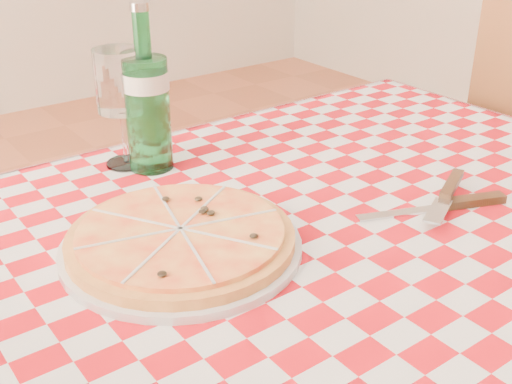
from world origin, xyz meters
The scene contains 6 objects.
dining_table centered at (0.00, 0.00, 0.66)m, with size 1.20×0.80×0.75m.
tablecloth centered at (0.00, 0.00, 0.75)m, with size 1.30×0.90×0.01m, color #9C0911.
pizza_plate centered at (-0.12, 0.08, 0.78)m, with size 0.30×0.30×0.04m, color #D39146, non-canonical shape.
water_bottle centered at (-0.03, 0.33, 0.89)m, with size 0.07×0.07×0.26m, color #19652C, non-canonical shape.
wine_glass centered at (-0.06, 0.37, 0.85)m, with size 0.07×0.07×0.19m, color white, non-canonical shape.
cutlery centered at (0.23, -0.04, 0.77)m, with size 0.24×0.20×0.03m, color silver, non-canonical shape.
Camera 1 is at (-0.46, -0.53, 1.18)m, focal length 45.00 mm.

